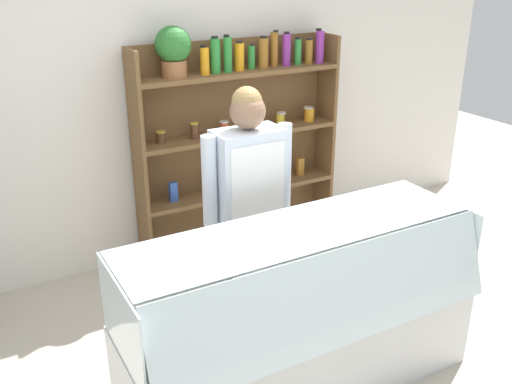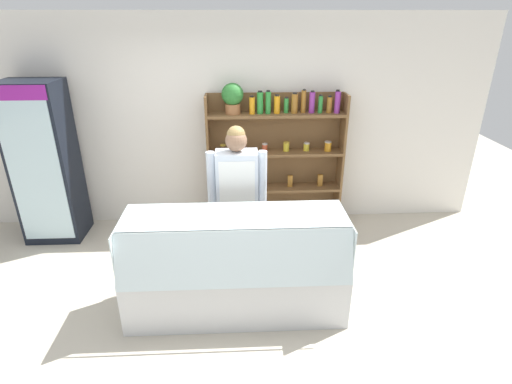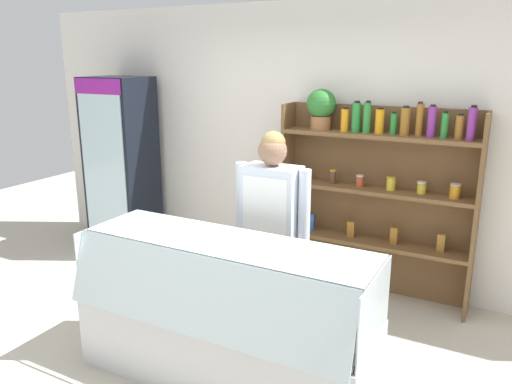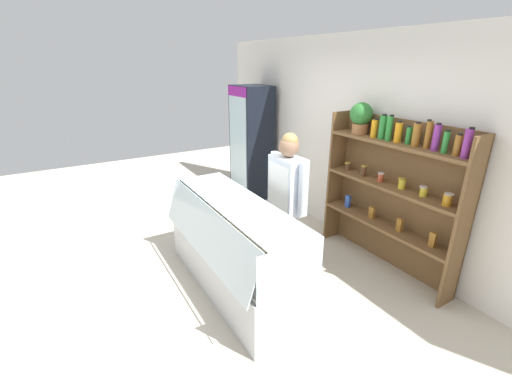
{
  "view_description": "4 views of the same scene",
  "coord_description": "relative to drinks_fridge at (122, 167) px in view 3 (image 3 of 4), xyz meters",
  "views": [
    {
      "loc": [
        -1.45,
        -2.23,
        2.36
      ],
      "look_at": [
        0.15,
        0.63,
        1.0
      ],
      "focal_mm": 40.0,
      "sensor_mm": 36.0,
      "label": 1
    },
    {
      "loc": [
        0.13,
        -3.13,
        2.65
      ],
      "look_at": [
        0.32,
        0.63,
        0.98
      ],
      "focal_mm": 28.0,
      "sensor_mm": 36.0,
      "label": 2
    },
    {
      "loc": [
        1.72,
        -2.57,
        2.18
      ],
      "look_at": [
        -0.05,
        0.74,
        1.16
      ],
      "focal_mm": 35.0,
      "sensor_mm": 36.0,
      "label": 3
    },
    {
      "loc": [
        2.98,
        -1.42,
        2.35
      ],
      "look_at": [
        -0.2,
        0.47,
        0.94
      ],
      "focal_mm": 24.0,
      "sensor_mm": 36.0,
      "label": 4
    }
  ],
  "objects": [
    {
      "name": "back_wall",
      "position": [
        2.21,
        0.43,
        0.36
      ],
      "size": [
        6.8,
        0.1,
        2.7
      ],
      "primitive_type": "cube",
      "color": "white",
      "rests_on": "ground"
    },
    {
      "name": "shop_clerk",
      "position": [
        2.33,
        -0.89,
        -0.01
      ],
      "size": [
        0.62,
        0.25,
        1.66
      ],
      "color": "#4C4233",
      "rests_on": "ground"
    },
    {
      "name": "deli_display_case",
      "position": [
        2.3,
        -1.55,
        -0.67
      ],
      "size": [
        2.04,
        0.75,
        1.01
      ],
      "color": "silver",
      "rests_on": "ground"
    },
    {
      "name": "shelving_unit",
      "position": [
        2.78,
        0.23,
        0.1
      ],
      "size": [
        1.75,
        0.29,
        1.91
      ],
      "color": "brown",
      "rests_on": "ground"
    },
    {
      "name": "drinks_fridge",
      "position": [
        0.0,
        0.0,
        0.0
      ],
      "size": [
        0.67,
        0.56,
        1.98
      ],
      "color": "black",
      "rests_on": "ground"
    },
    {
      "name": "ground_plane",
      "position": [
        2.21,
        -1.57,
        -0.99
      ],
      "size": [
        12.0,
        12.0,
        0.0
      ],
      "primitive_type": "plane",
      "color": "beige"
    }
  ]
}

